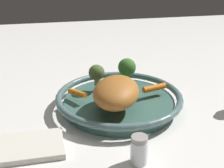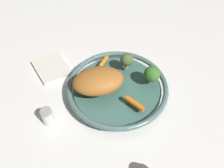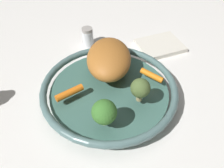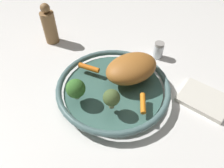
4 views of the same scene
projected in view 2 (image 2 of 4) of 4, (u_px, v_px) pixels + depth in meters
ground_plane at (117, 93)px, 0.79m from camera, size 2.26×2.26×0.00m
serving_bowl at (117, 88)px, 0.77m from camera, size 0.35×0.35×0.04m
roast_chicken_piece at (98, 81)px, 0.72m from camera, size 0.17×0.20×0.07m
baby_carrot_center at (135, 103)px, 0.70m from camera, size 0.07×0.03×0.02m
baby_carrot_near_rim at (103, 62)px, 0.82m from camera, size 0.05×0.06×0.02m
broccoli_floret_edge at (127, 60)px, 0.78m from camera, size 0.05×0.05×0.06m
broccoli_floret_small at (152, 74)px, 0.74m from camera, size 0.05×0.05×0.06m
salt_shaker at (48, 117)px, 0.69m from camera, size 0.04×0.04×0.06m
dish_towel at (51, 68)px, 0.86m from camera, size 0.14×0.11×0.01m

